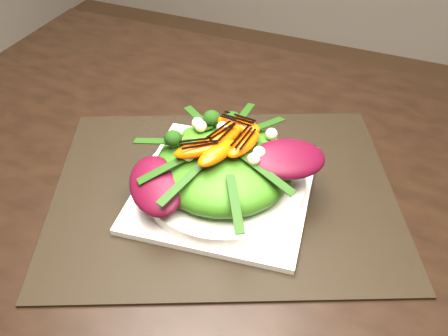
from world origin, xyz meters
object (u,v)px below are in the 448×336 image
at_px(dining_table, 387,264).
at_px(orange_segment, 230,129).
at_px(plate_base, 224,187).
at_px(lettuce_mound, 224,166).
at_px(placemat, 224,191).
at_px(salad_bowl, 224,181).

bearing_deg(dining_table, orange_segment, 167.54).
relative_size(plate_base, orange_segment, 3.62).
xyz_separation_m(dining_table, lettuce_mound, (-0.23, 0.02, 0.07)).
bearing_deg(plate_base, placemat, 26.57).
relative_size(salad_bowl, lettuce_mound, 1.20).
relative_size(placemat, salad_bowl, 2.12).
relative_size(dining_table, placemat, 3.42).
bearing_deg(lettuce_mound, dining_table, -5.41).
height_order(placemat, plate_base, plate_base).
distance_m(salad_bowl, lettuce_mound, 0.03).
distance_m(placemat, lettuce_mound, 0.05).
relative_size(lettuce_mound, orange_segment, 2.86).
distance_m(salad_bowl, orange_segment, 0.07).
bearing_deg(plate_base, orange_segment, 98.57).
bearing_deg(orange_segment, placemat, -81.43).
distance_m(placemat, salad_bowl, 0.02).
xyz_separation_m(plate_base, salad_bowl, (0.00, 0.00, 0.01)).
bearing_deg(dining_table, placemat, 174.59).
bearing_deg(placemat, plate_base, -153.43).
relative_size(placemat, plate_base, 2.02).
relative_size(plate_base, salad_bowl, 1.05).
bearing_deg(salad_bowl, dining_table, -5.41).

